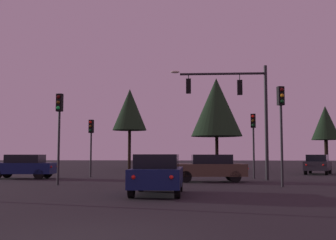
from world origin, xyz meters
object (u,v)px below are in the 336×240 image
object	(u,v)px
car_nearside_lane	(158,174)
car_crossing_left	(23,166)
traffic_signal_mast_arm	(239,101)
traffic_light_far_side	(91,136)
traffic_light_median	(59,120)
car_far_lane	(318,164)
tree_behind_sign	(325,123)
tree_right_cluster	(216,107)
traffic_light_corner_right	(281,116)
traffic_light_corner_left	(253,132)
car_crossing_right	(210,168)
tree_center_horizon	(130,110)

from	to	relation	value
car_nearside_lane	car_crossing_left	bearing A→B (deg)	134.30
traffic_signal_mast_arm	car_nearside_lane	xyz separation A→B (m)	(-3.86, -9.52, -3.96)
traffic_light_far_side	car_nearside_lane	size ratio (longest dim) A/B	0.93
traffic_light_median	car_crossing_left	bearing A→B (deg)	128.08
traffic_light_far_side	traffic_signal_mast_arm	bearing A→B (deg)	-15.15
car_far_lane	tree_behind_sign	size ratio (longest dim) A/B	0.61
traffic_light_far_side	car_crossing_left	xyz separation A→B (m)	(-3.73, -2.25, -1.99)
tree_right_cluster	traffic_light_corner_right	bearing A→B (deg)	-81.89
traffic_light_corner_right	car_far_lane	distance (m)	14.66
traffic_light_median	tree_right_cluster	size ratio (longest dim) A/B	0.54
traffic_signal_mast_arm	traffic_light_far_side	size ratio (longest dim) A/B	1.77
car_crossing_left	tree_right_cluster	distance (m)	18.35
traffic_light_corner_right	tree_right_cluster	xyz separation A→B (m)	(-2.56, 17.99, 2.48)
traffic_light_median	traffic_light_far_side	bearing A→B (deg)	93.24
traffic_light_corner_left	traffic_light_median	size ratio (longest dim) A/B	0.90
car_crossing_right	car_far_lane	world-z (taller)	same
traffic_light_corner_right	traffic_light_far_side	distance (m)	13.84
car_crossing_left	car_crossing_right	size ratio (longest dim) A/B	0.97
traffic_light_median	tree_behind_sign	world-z (taller)	tree_behind_sign
car_far_lane	tree_center_horizon	size ratio (longest dim) A/B	0.51
tree_behind_sign	tree_center_horizon	distance (m)	21.71
traffic_light_median	tree_behind_sign	size ratio (longest dim) A/B	0.66
traffic_signal_mast_arm	tree_right_cluster	xyz separation A→B (m)	(-1.00, 12.81, 1.08)
traffic_light_far_side	car_nearside_lane	xyz separation A→B (m)	(5.96, -12.18, -1.98)
car_nearside_lane	car_crossing_left	distance (m)	13.88
car_crossing_left	tree_behind_sign	world-z (taller)	tree_behind_sign
car_far_lane	tree_right_cluster	size ratio (longest dim) A/B	0.50
car_nearside_lane	traffic_light_corner_left	bearing A→B (deg)	66.67
car_nearside_lane	car_far_lane	distance (m)	20.72
car_far_lane	tree_behind_sign	distance (m)	15.38
traffic_light_corner_left	tree_center_horizon	xyz separation A→B (m)	(-10.93, 15.89, 3.27)
traffic_light_corner_left	tree_center_horizon	distance (m)	19.56
car_nearside_lane	traffic_light_far_side	bearing A→B (deg)	116.09
traffic_light_corner_left	car_crossing_right	bearing A→B (deg)	-129.11
traffic_light_corner_left	tree_center_horizon	size ratio (longest dim) A/B	0.49
car_nearside_lane	tree_behind_sign	bearing A→B (deg)	64.61
car_crossing_left	car_nearside_lane	bearing A→B (deg)	-45.70
car_crossing_left	tree_right_cluster	xyz separation A→B (m)	(12.55, 12.40, 5.04)
traffic_light_far_side	car_crossing_left	size ratio (longest dim) A/B	0.94
car_nearside_lane	car_far_lane	world-z (taller)	same
car_crossing_left	tree_center_horizon	world-z (taller)	tree_center_horizon
tree_behind_sign	car_crossing_right	bearing A→B (deg)	-118.56
traffic_signal_mast_arm	car_far_lane	bearing A→B (deg)	51.22
traffic_light_median	tree_right_cluster	distance (m)	19.76
traffic_light_far_side	car_crossing_left	distance (m)	4.78
car_crossing_right	car_nearside_lane	bearing A→B (deg)	-104.65
traffic_light_far_side	tree_behind_sign	distance (m)	28.97
traffic_light_corner_right	car_nearside_lane	bearing A→B (deg)	-141.32
traffic_light_far_side	car_crossing_right	world-z (taller)	traffic_light_far_side
traffic_light_corner_right	car_crossing_right	xyz separation A→B (m)	(-3.37, 3.51, -2.56)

